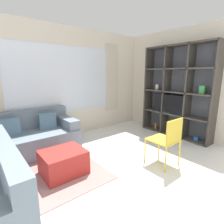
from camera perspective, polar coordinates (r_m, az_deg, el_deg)
The scene contains 8 objects.
ground_plane at distance 2.52m, azimuth 23.03°, elevation -28.02°, with size 16.00×16.00×0.00m, color silver.
wall_back at distance 4.50m, azimuth -15.82°, elevation 9.04°, with size 6.08×0.11×2.70m.
wall_right at distance 4.91m, azimuth 21.37°, elevation 8.84°, with size 0.07×4.49×2.70m, color beige.
area_rug at distance 3.15m, azimuth -24.91°, elevation -19.20°, with size 2.15×1.64×0.01m, color gray.
shelving_unit at distance 4.74m, azimuth 20.58°, elevation 5.94°, with size 0.37×1.84×2.27m.
couch_main at distance 3.95m, azimuth -24.82°, elevation -7.66°, with size 1.75×0.90×0.84m.
ottoman at distance 3.03m, azimuth -15.56°, elevation -15.57°, with size 0.66×0.56×0.39m.
folding_chair at distance 3.18m, azimuth 17.63°, elevation -8.01°, with size 0.44×0.46×0.86m.
Camera 1 is at (-1.77, -0.81, 1.61)m, focal length 28.00 mm.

